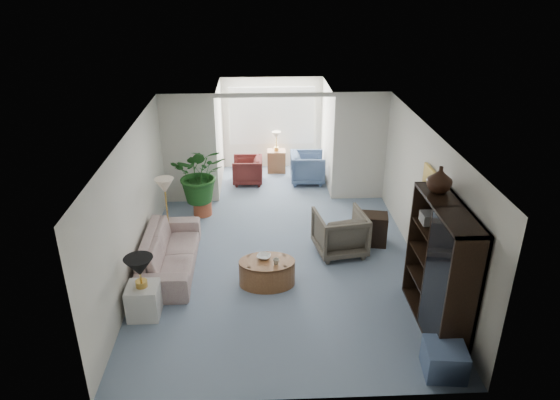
{
  "coord_description": "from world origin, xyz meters",
  "views": [
    {
      "loc": [
        -0.38,
        -7.75,
        4.96
      ],
      "look_at": [
        0.0,
        0.6,
        1.1
      ],
      "focal_mm": 32.71,
      "sensor_mm": 36.0,
      "label": 1
    }
  ],
  "objects_px": {
    "framed_picture": "(430,182)",
    "sunroom_chair_maroon": "(247,170)",
    "side_table_dark": "(373,229)",
    "coffee_bowl": "(264,257)",
    "cabinet_urn": "(440,179)",
    "table_lamp": "(139,267)",
    "floor_lamp": "(165,186)",
    "plant_pot": "(203,208)",
    "coffee_table": "(267,272)",
    "wingback_chair": "(340,232)",
    "sunroom_chair_blue": "(308,168)",
    "end_table": "(144,301)",
    "entertainment_cabinet": "(440,267)",
    "sunroom_table": "(276,161)",
    "ottoman": "(444,360)",
    "coffee_cup": "(276,262)",
    "sofa": "(170,252)"
  },
  "relations": [
    {
      "from": "sofa",
      "to": "coffee_table",
      "type": "bearing_deg",
      "value": -109.28
    },
    {
      "from": "coffee_bowl",
      "to": "entertainment_cabinet",
      "type": "relative_size",
      "value": 0.12
    },
    {
      "from": "table_lamp",
      "to": "ottoman",
      "type": "bearing_deg",
      "value": -18.64
    },
    {
      "from": "side_table_dark",
      "to": "framed_picture",
      "type": "bearing_deg",
      "value": -57.03
    },
    {
      "from": "sunroom_chair_maroon",
      "to": "sunroom_table",
      "type": "bearing_deg",
      "value": 136.49
    },
    {
      "from": "side_table_dark",
      "to": "plant_pot",
      "type": "relative_size",
      "value": 1.55
    },
    {
      "from": "table_lamp",
      "to": "plant_pot",
      "type": "xyz_separation_m",
      "value": [
        0.57,
        3.51,
        -0.72
      ]
    },
    {
      "from": "end_table",
      "to": "entertainment_cabinet",
      "type": "bearing_deg",
      "value": -4.9
    },
    {
      "from": "framed_picture",
      "to": "sofa",
      "type": "bearing_deg",
      "value": 176.72
    },
    {
      "from": "table_lamp",
      "to": "floor_lamp",
      "type": "relative_size",
      "value": 1.22
    },
    {
      "from": "table_lamp",
      "to": "cabinet_urn",
      "type": "xyz_separation_m",
      "value": [
        4.41,
        0.12,
        1.27
      ]
    },
    {
      "from": "floor_lamp",
      "to": "coffee_bowl",
      "type": "relative_size",
      "value": 1.57
    },
    {
      "from": "coffee_bowl",
      "to": "end_table",
      "type": "bearing_deg",
      "value": -155.04
    },
    {
      "from": "floor_lamp",
      "to": "sofa",
      "type": "bearing_deg",
      "value": -80.6
    },
    {
      "from": "floor_lamp",
      "to": "coffee_table",
      "type": "bearing_deg",
      "value": -37.64
    },
    {
      "from": "sunroom_chair_maroon",
      "to": "framed_picture",
      "type": "bearing_deg",
      "value": 38.37
    },
    {
      "from": "coffee_table",
      "to": "plant_pot",
      "type": "xyz_separation_m",
      "value": [
        -1.34,
        2.74,
        -0.07
      ]
    },
    {
      "from": "sofa",
      "to": "ottoman",
      "type": "bearing_deg",
      "value": -125.15
    },
    {
      "from": "coffee_cup",
      "to": "cabinet_urn",
      "type": "distance_m",
      "value": 2.92
    },
    {
      "from": "framed_picture",
      "to": "sunroom_chair_maroon",
      "type": "xyz_separation_m",
      "value": [
        -3.11,
        4.15,
        -1.37
      ]
    },
    {
      "from": "coffee_table",
      "to": "coffee_cup",
      "type": "bearing_deg",
      "value": -33.69
    },
    {
      "from": "coffee_table",
      "to": "side_table_dark",
      "type": "relative_size",
      "value": 1.54
    },
    {
      "from": "framed_picture",
      "to": "floor_lamp",
      "type": "distance_m",
      "value": 4.74
    },
    {
      "from": "end_table",
      "to": "table_lamp",
      "type": "distance_m",
      "value": 0.61
    },
    {
      "from": "floor_lamp",
      "to": "sunroom_chair_maroon",
      "type": "height_order",
      "value": "floor_lamp"
    },
    {
      "from": "cabinet_urn",
      "to": "sunroom_table",
      "type": "distance_m",
      "value": 6.52
    },
    {
      "from": "coffee_bowl",
      "to": "side_table_dark",
      "type": "height_order",
      "value": "side_table_dark"
    },
    {
      "from": "plant_pot",
      "to": "table_lamp",
      "type": "bearing_deg",
      "value": -99.27
    },
    {
      "from": "coffee_table",
      "to": "cabinet_urn",
      "type": "height_order",
      "value": "cabinet_urn"
    },
    {
      "from": "sofa",
      "to": "sunroom_table",
      "type": "relative_size",
      "value": 3.94
    },
    {
      "from": "entertainment_cabinet",
      "to": "sunroom_chair_maroon",
      "type": "xyz_separation_m",
      "value": [
        -2.88,
        5.62,
        -0.65
      ]
    },
    {
      "from": "ottoman",
      "to": "sunroom_chair_blue",
      "type": "bearing_deg",
      "value": 100.11
    },
    {
      "from": "wingback_chair",
      "to": "cabinet_urn",
      "type": "relative_size",
      "value": 2.37
    },
    {
      "from": "coffee_table",
      "to": "ottoman",
      "type": "height_order",
      "value": "coffee_table"
    },
    {
      "from": "sunroom_chair_maroon",
      "to": "coffee_bowl",
      "type": "bearing_deg",
      "value": 5.88
    },
    {
      "from": "table_lamp",
      "to": "floor_lamp",
      "type": "bearing_deg",
      "value": 88.45
    },
    {
      "from": "sunroom_chair_blue",
      "to": "coffee_bowl",
      "type": "bearing_deg",
      "value": 166.6
    },
    {
      "from": "cabinet_urn",
      "to": "table_lamp",
      "type": "bearing_deg",
      "value": -178.42
    },
    {
      "from": "coffee_cup",
      "to": "ottoman",
      "type": "height_order",
      "value": "coffee_cup"
    },
    {
      "from": "floor_lamp",
      "to": "side_table_dark",
      "type": "height_order",
      "value": "floor_lamp"
    },
    {
      "from": "coffee_table",
      "to": "coffee_bowl",
      "type": "bearing_deg",
      "value": 116.57
    },
    {
      "from": "cabinet_urn",
      "to": "sunroom_chair_maroon",
      "type": "distance_m",
      "value": 6.15
    },
    {
      "from": "wingback_chair",
      "to": "cabinet_urn",
      "type": "distance_m",
      "value": 2.64
    },
    {
      "from": "wingback_chair",
      "to": "entertainment_cabinet",
      "type": "xyz_separation_m",
      "value": [
        1.11,
        -2.16,
        0.56
      ]
    },
    {
      "from": "sunroom_chair_blue",
      "to": "cabinet_urn",
      "type": "bearing_deg",
      "value": -163.4
    },
    {
      "from": "coffee_cup",
      "to": "sunroom_chair_blue",
      "type": "bearing_deg",
      "value": 78.11
    },
    {
      "from": "table_lamp",
      "to": "sunroom_chair_blue",
      "type": "height_order",
      "value": "table_lamp"
    },
    {
      "from": "end_table",
      "to": "entertainment_cabinet",
      "type": "relative_size",
      "value": 0.27
    },
    {
      "from": "coffee_bowl",
      "to": "cabinet_urn",
      "type": "xyz_separation_m",
      "value": [
        2.55,
        -0.75,
        1.67
      ]
    },
    {
      "from": "coffee_table",
      "to": "ottoman",
      "type": "xyz_separation_m",
      "value": [
        2.3,
        -2.19,
        -0.01
      ]
    }
  ]
}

